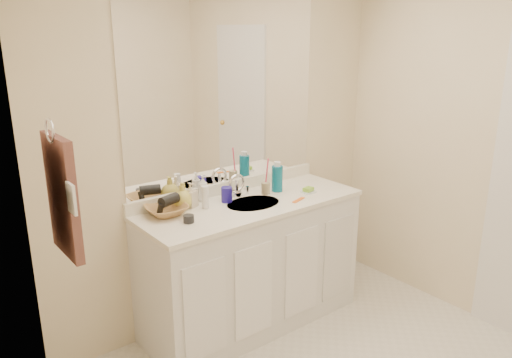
{
  "coord_description": "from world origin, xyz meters",
  "views": [
    {
      "loc": [
        -1.87,
        -1.4,
        1.96
      ],
      "look_at": [
        0.0,
        0.97,
        1.05
      ],
      "focal_mm": 35.0,
      "sensor_mm": 36.0,
      "label": 1
    }
  ],
  "objects": [
    {
      "name": "green_soap",
      "position": [
        0.43,
        0.94,
        0.9
      ],
      "size": [
        0.08,
        0.06,
        0.02
      ],
      "primitive_type": "cube",
      "rotation": [
        0.0,
        0.0,
        0.19
      ],
      "color": "#85C530",
      "rests_on": "soap_dish"
    },
    {
      "name": "soap_bottle_white",
      "position": [
        -0.23,
        1.25,
        0.97
      ],
      "size": [
        0.07,
        0.07,
        0.17
      ],
      "primitive_type": "imported",
      "rotation": [
        0.0,
        0.0,
        0.13
      ],
      "color": "white",
      "rests_on": "countertop"
    },
    {
      "name": "soap_bottle_cream",
      "position": [
        -0.35,
        1.2,
        0.96
      ],
      "size": [
        0.09,
        0.09,
        0.16
      ],
      "primitive_type": "imported",
      "rotation": [
        0.0,
        0.0,
        0.41
      ],
      "color": "beige",
      "rests_on": "countertop"
    },
    {
      "name": "extra_white_bottle",
      "position": [
        -0.29,
        1.11,
        0.95
      ],
      "size": [
        0.05,
        0.05,
        0.15
      ],
      "primitive_type": "cylinder",
      "rotation": [
        0.0,
        0.0,
        -0.1
      ],
      "color": "white",
      "rests_on": "countertop"
    },
    {
      "name": "hand_towel",
      "position": [
        -1.25,
        0.77,
        1.25
      ],
      "size": [
        0.04,
        0.32,
        0.55
      ],
      "primitive_type": "cube",
      "color": "#51302B",
      "rests_on": "towel_ring"
    },
    {
      "name": "orange_comb",
      "position": [
        0.27,
        0.86,
        0.88
      ],
      "size": [
        0.13,
        0.06,
        0.01
      ],
      "primitive_type": "cube",
      "rotation": [
        0.0,
        0.0,
        0.31
      ],
      "color": "orange",
      "rests_on": "countertop"
    },
    {
      "name": "hair_dryer",
      "position": [
        -0.52,
        1.16,
        0.97
      ],
      "size": [
        0.14,
        0.1,
        0.07
      ],
      "primitive_type": "cylinder",
      "rotation": [
        0.0,
        1.57,
        0.32
      ],
      "color": "black",
      "rests_on": "wicker_basket"
    },
    {
      "name": "switch_plate",
      "position": [
        -1.27,
        0.57,
        1.3
      ],
      "size": [
        0.01,
        0.08,
        0.13
      ],
      "primitive_type": "cube",
      "color": "white",
      "rests_on": "wall_left"
    },
    {
      "name": "towel_ring",
      "position": [
        -1.27,
        0.77,
        1.55
      ],
      "size": [
        0.01,
        0.11,
        0.11
      ],
      "primitive_type": "torus",
      "rotation": [
        0.0,
        1.57,
        0.0
      ],
      "color": "silver",
      "rests_on": "wall_left"
    },
    {
      "name": "sink_basin",
      "position": [
        0.0,
        1.0,
        0.87
      ],
      "size": [
        0.37,
        0.37,
        0.02
      ],
      "primitive_type": "cylinder",
      "color": "beige",
      "rests_on": "countertop"
    },
    {
      "name": "wall_back",
      "position": [
        0.0,
        1.3,
        1.2
      ],
      "size": [
        2.6,
        0.02,
        2.4
      ],
      "primitive_type": "cube",
      "color": "#F4E2BE",
      "rests_on": "floor"
    },
    {
      "name": "mirror",
      "position": [
        0.0,
        1.29,
        1.56
      ],
      "size": [
        1.48,
        0.01,
        1.2
      ],
      "primitive_type": "cube",
      "color": "white",
      "rests_on": "wall_back"
    },
    {
      "name": "wall_left",
      "position": [
        -1.3,
        0.0,
        1.2
      ],
      "size": [
        0.02,
        2.6,
        2.4
      ],
      "primitive_type": "cube",
      "color": "#F4E2BE",
      "rests_on": "floor"
    },
    {
      "name": "faucet",
      "position": [
        0.0,
        1.18,
        0.94
      ],
      "size": [
        0.02,
        0.02,
        0.11
      ],
      "primitive_type": "cylinder",
      "color": "silver",
      "rests_on": "countertop"
    },
    {
      "name": "soap_bottle_yellow",
      "position": [
        -0.4,
        1.21,
        0.96
      ],
      "size": [
        0.13,
        0.13,
        0.16
      ],
      "primitive_type": "imported",
      "rotation": [
        0.0,
        0.0,
        0.03
      ],
      "color": "#CDC150",
      "rests_on": "countertop"
    },
    {
      "name": "blue_mug",
      "position": [
        -0.12,
        1.13,
        0.93
      ],
      "size": [
        0.08,
        0.08,
        0.1
      ],
      "primitive_type": "cylinder",
      "rotation": [
        0.0,
        0.0,
        0.05
      ],
      "color": "#1E148E",
      "rests_on": "countertop"
    },
    {
      "name": "soap_dish",
      "position": [
        0.43,
        0.94,
        0.89
      ],
      "size": [
        0.09,
        0.08,
        0.01
      ],
      "primitive_type": "cube",
      "rotation": [
        0.0,
        0.0,
        -0.06
      ],
      "color": "white",
      "rests_on": "countertop"
    },
    {
      "name": "countertop",
      "position": [
        0.0,
        1.02,
        0.86
      ],
      "size": [
        1.52,
        0.57,
        0.03
      ],
      "primitive_type": "cube",
      "color": "white",
      "rests_on": "vanity_cabinet"
    },
    {
      "name": "mouthwash_bottle",
      "position": [
        0.28,
        1.1,
        0.97
      ],
      "size": [
        0.1,
        0.1,
        0.18
      ],
      "primitive_type": "cylinder",
      "rotation": [
        0.0,
        0.0,
        -0.36
      ],
      "color": "#0A6483",
      "rests_on": "countertop"
    },
    {
      "name": "dark_jar",
      "position": [
        -0.5,
        0.97,
        0.9
      ],
      "size": [
        0.08,
        0.08,
        0.04
      ],
      "primitive_type": "cylinder",
      "rotation": [
        0.0,
        0.0,
        -0.43
      ],
      "color": "black",
      "rests_on": "countertop"
    },
    {
      "name": "vanity_cabinet",
      "position": [
        0.0,
        1.02,
        0.42
      ],
      "size": [
        1.5,
        0.55,
        0.85
      ],
      "primitive_type": "cube",
      "color": "white",
      "rests_on": "floor"
    },
    {
      "name": "backsplash",
      "position": [
        0.0,
        1.29,
        0.92
      ],
      "size": [
        1.52,
        0.03,
        0.08
      ],
      "primitive_type": "cube",
      "color": "white",
      "rests_on": "countertop"
    },
    {
      "name": "toothbrush",
      "position": [
        0.19,
        1.1,
        1.03
      ],
      "size": [
        0.01,
        0.04,
        0.2
      ],
      "primitive_type": "cylinder",
      "rotation": [
        0.14,
        0.0,
        -0.01
      ],
      "color": "#F13F67",
      "rests_on": "tan_cup"
    },
    {
      "name": "tan_cup",
      "position": [
        0.18,
        1.1,
        0.92
      ],
      "size": [
        0.07,
        0.07,
        0.08
      ],
      "primitive_type": "cylinder",
      "rotation": [
        0.0,
        0.0,
        -0.29
      ],
      "color": "tan",
      "rests_on": "countertop"
    },
    {
      "name": "wicker_basket",
      "position": [
        -0.54,
        1.16,
        0.91
      ],
      "size": [
        0.27,
        0.27,
        0.06
      ],
      "primitive_type": "imported",
      "rotation": [
        0.0,
        0.0,
        -0.06
      ],
      "color": "#A37541",
      "rests_on": "countertop"
    }
  ]
}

